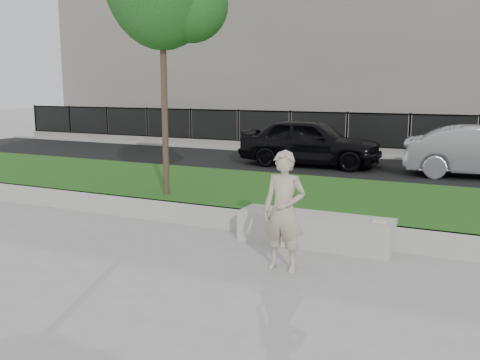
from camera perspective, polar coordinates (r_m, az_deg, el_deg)
The scene contains 11 objects.
ground at distance 8.78m, azimuth -5.14°, elevation -6.81°, with size 90.00×90.00×0.00m, color gray.
grass_bank at distance 11.33m, azimuth 2.64°, elevation -1.89°, with size 34.00×4.00×0.40m, color #0E3910.
grass_kerb at distance 9.60m, azimuth -1.97°, elevation -4.07°, with size 34.00×0.08×0.40m, color #A19E96.
street at distance 16.48m, azimuth 10.18°, elevation 1.08°, with size 34.00×7.00×0.04m, color black.
far_pavement at distance 20.81m, azimuth 13.54°, elevation 2.90°, with size 34.00×3.00×0.12m, color gray.
iron_fence at distance 19.78m, azimuth 12.98°, elevation 3.98°, with size 32.00×0.30×1.50m.
building_facade at distance 27.65m, azimuth 17.19°, elevation 14.70°, with size 34.00×10.00×10.00m, color slate.
stone_bench at distance 8.69m, azimuth 7.95°, elevation -5.30°, with size 2.48×0.62×0.51m, color #A19E96.
man at distance 7.37m, azimuth 4.71°, elevation -3.34°, with size 0.61×0.40×1.67m, color tan.
book at distance 8.37m, azimuth 14.62°, elevation -4.26°, with size 0.21×0.15×0.02m, color beige.
car_dark at distance 16.96m, azimuth 7.51°, elevation 4.03°, with size 1.78×4.41×1.50m, color black.
Camera 1 is at (4.34, -7.20, 2.53)m, focal length 40.00 mm.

